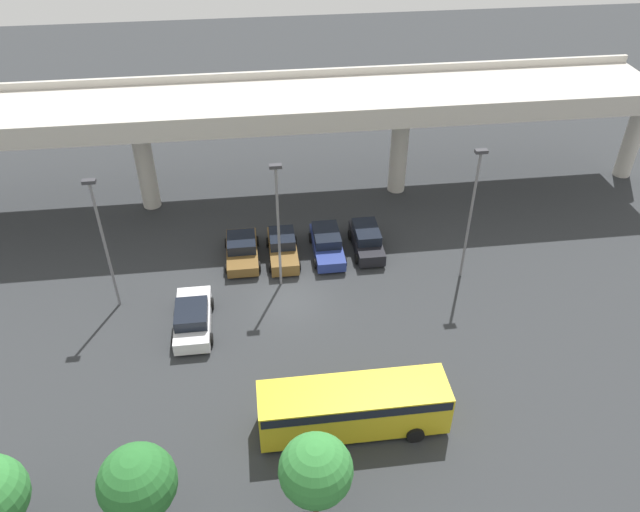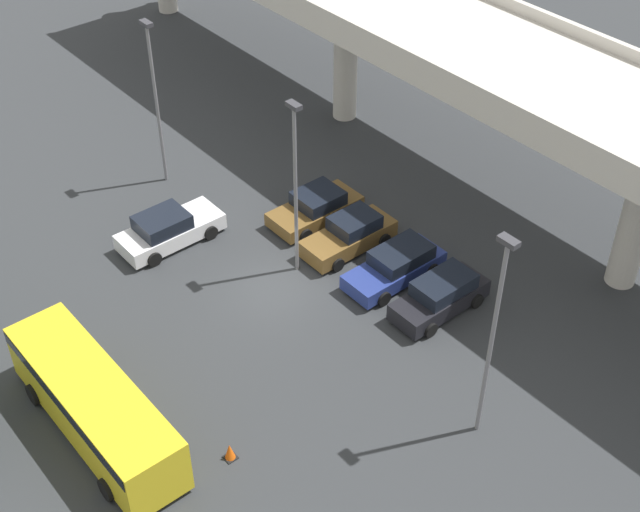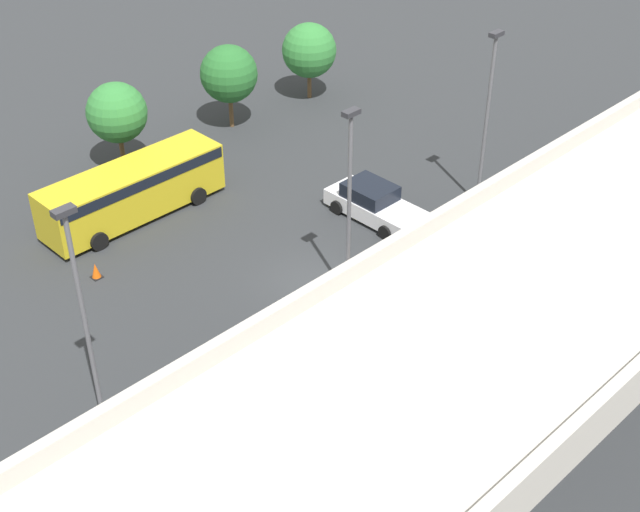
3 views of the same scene
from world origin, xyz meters
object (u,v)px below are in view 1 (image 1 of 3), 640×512
at_px(parked_car_1, 242,249).
at_px(tree_front_centre, 137,483).
at_px(parked_car_0, 193,318).
at_px(shuttle_bus, 353,405).
at_px(lamp_post_by_overpass, 103,236).
at_px(parked_car_2, 283,247).
at_px(traffic_cone, 419,368).
at_px(parked_car_4, 367,240).
at_px(lamp_post_mid_lot, 472,207).
at_px(parked_car_3, 327,243).
at_px(tree_front_right, 316,470).
at_px(lamp_post_near_aisle, 278,218).

height_order(parked_car_1, tree_front_centre, tree_front_centre).
relative_size(parked_car_0, shuttle_bus, 0.55).
distance_m(shuttle_bus, tree_front_centre, 10.19).
relative_size(lamp_post_by_overpass, tree_front_centre, 1.83).
bearing_deg(parked_car_2, traffic_cone, 29.56).
relative_size(shuttle_bus, traffic_cone, 12.75).
bearing_deg(parked_car_4, lamp_post_by_overpass, -76.83).
bearing_deg(traffic_cone, lamp_post_mid_lot, 58.84).
bearing_deg(parked_car_1, lamp_post_by_overpass, -63.48).
xyz_separation_m(parked_car_3, shuttle_bus, (-0.68, -14.18, 0.79)).
relative_size(parked_car_0, parked_car_4, 1.10).
bearing_deg(lamp_post_by_overpass, parked_car_3, 15.61).
xyz_separation_m(parked_car_0, parked_car_3, (8.52, 6.25, -0.02)).
height_order(parked_car_1, parked_car_4, parked_car_4).
xyz_separation_m(lamp_post_mid_lot, traffic_cone, (-4.67, -7.72, -4.79)).
bearing_deg(tree_front_right, lamp_post_mid_lot, 53.62).
bearing_deg(parked_car_1, parked_car_2, 86.08).
xyz_separation_m(parked_car_3, tree_front_right, (-2.97, -18.48, 2.33)).
xyz_separation_m(parked_car_4, shuttle_bus, (-3.33, -14.21, 0.73)).
height_order(lamp_post_near_aisle, tree_front_right, lamp_post_near_aisle).
bearing_deg(lamp_post_near_aisle, parked_car_3, 41.60).
xyz_separation_m(shuttle_bus, lamp_post_by_overpass, (-12.33, 10.55, 3.44)).
height_order(parked_car_2, parked_car_4, parked_car_4).
bearing_deg(parked_car_4, lamp_post_mid_lot, 56.67).
xyz_separation_m(parked_car_0, shuttle_bus, (7.84, -7.93, 0.77)).
distance_m(shuttle_bus, lamp_post_mid_lot, 14.24).
bearing_deg(tree_front_right, parked_car_2, 89.88).
relative_size(parked_car_3, traffic_cone, 6.72).
bearing_deg(lamp_post_mid_lot, parked_car_4, 146.67).
relative_size(parked_car_0, lamp_post_by_overpass, 0.57).
height_order(parked_car_2, parked_car_3, parked_car_2).
height_order(lamp_post_by_overpass, tree_front_centre, lamp_post_by_overpass).
distance_m(parked_car_0, tree_front_right, 13.63).
bearing_deg(parked_car_0, lamp_post_by_overpass, 59.76).
bearing_deg(parked_car_0, tree_front_right, -155.63).
relative_size(parked_car_4, lamp_post_by_overpass, 0.52).
relative_size(parked_car_4, shuttle_bus, 0.50).
height_order(shuttle_bus, tree_front_centre, tree_front_centre).
relative_size(parked_car_0, lamp_post_mid_lot, 0.55).
bearing_deg(parked_car_1, parked_car_0, -24.90).
xyz_separation_m(parked_car_0, parked_car_4, (11.17, 6.28, 0.03)).
bearing_deg(shuttle_bus, traffic_cone, -144.11).
distance_m(lamp_post_near_aisle, traffic_cone, 11.59).
relative_size(parked_car_0, parked_car_2, 1.08).
bearing_deg(lamp_post_near_aisle, lamp_post_mid_lot, -3.08).
xyz_separation_m(parked_car_3, traffic_cone, (3.38, -11.24, -0.40)).
bearing_deg(tree_front_right, parked_car_4, 73.10).
distance_m(parked_car_1, parked_car_4, 8.24).
distance_m(parked_car_0, lamp_post_by_overpass, 6.68).
relative_size(parked_car_3, lamp_post_by_overpass, 0.55).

